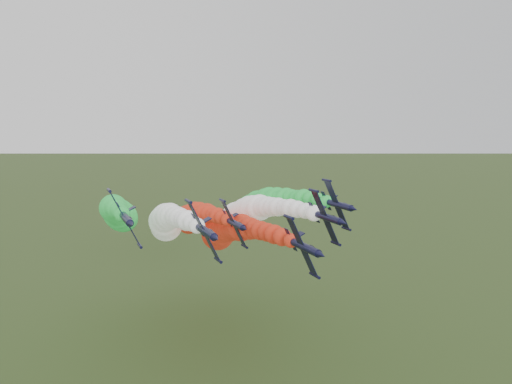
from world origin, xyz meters
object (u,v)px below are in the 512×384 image
(jet_lead, at_px, (224,231))
(jet_inner_right, at_px, (245,213))
(jet_outer_left, at_px, (119,214))
(jet_trail, at_px, (192,218))
(jet_inner_left, at_px, (166,221))
(jet_outer_right, at_px, (258,205))

(jet_lead, relative_size, jet_inner_right, 1.01)
(jet_lead, bearing_deg, jet_outer_left, 148.03)
(jet_lead, bearing_deg, jet_trail, 95.72)
(jet_inner_right, xyz_separation_m, jet_trail, (-10.42, 17.48, -3.56))
(jet_inner_left, distance_m, jet_outer_left, 14.72)
(jet_outer_left, xyz_separation_m, jet_trail, (22.12, 7.99, -4.10))
(jet_inner_left, xyz_separation_m, jet_trail, (11.67, 18.30, -3.11))
(jet_inner_left, height_order, jet_inner_right, jet_inner_right)
(jet_inner_left, relative_size, jet_outer_left, 1.01)
(jet_lead, distance_m, jet_trail, 23.37)
(jet_inner_left, bearing_deg, jet_lead, -19.45)
(jet_lead, relative_size, jet_inner_left, 1.00)
(jet_outer_right, xyz_separation_m, jet_trail, (-17.01, 10.82, -4.40))
(jet_inner_right, relative_size, jet_outer_left, 1.00)
(jet_lead, distance_m, jet_outer_right, 19.64)
(jet_outer_left, bearing_deg, jet_trail, 19.86)
(jet_trail, bearing_deg, jet_lead, -84.28)
(jet_outer_left, xyz_separation_m, jet_outer_right, (39.13, -2.84, 0.30))
(jet_inner_left, distance_m, jet_outer_right, 29.67)
(jet_lead, relative_size, jet_outer_right, 1.01)
(jet_outer_left, relative_size, jet_outer_right, 1.00)
(jet_inner_left, bearing_deg, jet_outer_right, 14.62)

